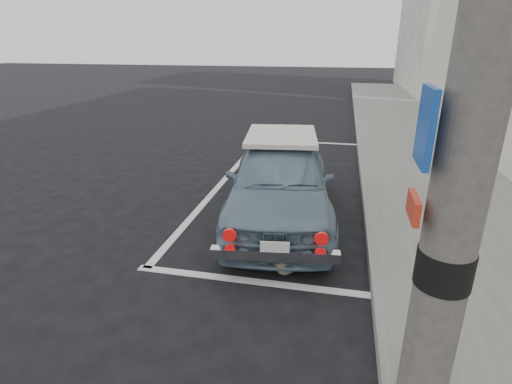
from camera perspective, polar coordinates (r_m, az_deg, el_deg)
ground at (r=5.33m, az=-4.13°, el=-9.17°), size 80.00×80.00×0.00m
sidewalk at (r=7.17m, az=26.26°, el=-2.56°), size 2.80×40.00×0.15m
building_far at (r=24.96m, az=25.65°, el=22.09°), size 3.50×10.00×8.00m
pline_rear at (r=4.81m, az=0.07°, el=-12.69°), size 3.00×0.12×0.01m
pline_front at (r=11.27m, az=7.55°, el=7.06°), size 3.00×0.12×0.01m
pline_side at (r=8.19m, az=-4.43°, el=1.88°), size 0.12×7.00×0.01m
retro_coupe at (r=6.20m, az=3.44°, el=2.02°), size 2.02×4.02×1.31m
cat at (r=4.92m, az=4.36°, el=-10.18°), size 0.34×0.51×0.29m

